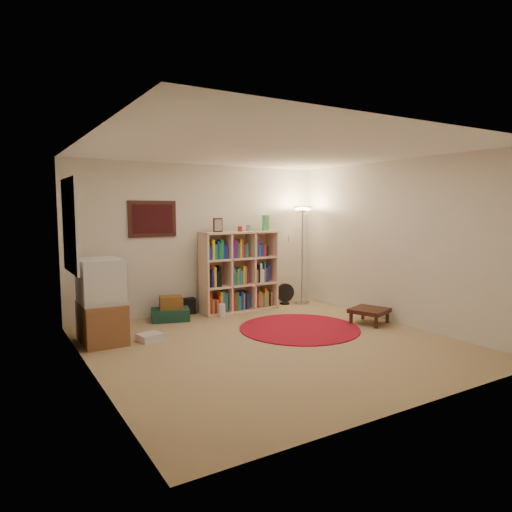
{
  "coord_description": "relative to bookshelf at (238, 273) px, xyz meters",
  "views": [
    {
      "loc": [
        -3.19,
        -4.87,
        1.77
      ],
      "look_at": [
        0.1,
        0.6,
        1.1
      ],
      "focal_mm": 32.0,
      "sensor_mm": 36.0,
      "label": 1
    }
  ],
  "objects": [
    {
      "name": "wicker_basket",
      "position": [
        -1.24,
        -0.06,
        -0.38
      ],
      "size": [
        0.4,
        0.33,
        0.2
      ],
      "rotation": [
        0.0,
        0.0,
        -0.24
      ],
      "color": "brown",
      "rests_on": "suitcase"
    },
    {
      "name": "duffel_bag",
      "position": [
        -0.9,
        0.32,
        -0.53
      ],
      "size": [
        0.41,
        0.36,
        0.27
      ],
      "rotation": [
        0.0,
        0.0,
        -0.11
      ],
      "color": "black",
      "rests_on": "ground"
    },
    {
      "name": "room",
      "position": [
        -0.6,
        -1.9,
        0.6
      ],
      "size": [
        4.54,
        4.54,
        2.54
      ],
      "color": "#A0845E",
      "rests_on": "ground"
    },
    {
      "name": "red_rug",
      "position": [
        0.2,
        -1.52,
        -0.66
      ],
      "size": [
        1.77,
        1.77,
        0.02
      ],
      "color": "maroon",
      "rests_on": "ground"
    },
    {
      "name": "paper_towel",
      "position": [
        -0.46,
        -0.29,
        -0.55
      ],
      "size": [
        0.13,
        0.13,
        0.22
      ],
      "rotation": [
        0.0,
        0.0,
        -0.27
      ],
      "color": "white",
      "rests_on": "ground"
    },
    {
      "name": "side_table",
      "position": [
        1.31,
        -1.82,
        -0.47
      ],
      "size": [
        0.65,
        0.65,
        0.23
      ],
      "rotation": [
        0.0,
        0.0,
        0.35
      ],
      "color": "black",
      "rests_on": "ground"
    },
    {
      "name": "floor_fan",
      "position": [
        1.0,
        0.02,
        -0.47
      ],
      "size": [
        0.34,
        0.2,
        0.39
      ],
      "rotation": [
        0.0,
        0.0,
        -0.14
      ],
      "color": "black",
      "rests_on": "ground"
    },
    {
      "name": "bookshelf",
      "position": [
        0.0,
        0.0,
        0.0
      ],
      "size": [
        1.38,
        0.4,
        1.65
      ],
      "rotation": [
        0.0,
        0.0,
        0.01
      ],
      "color": "beige",
      "rests_on": "ground"
    },
    {
      "name": "suitcase",
      "position": [
        -1.25,
        -0.06,
        -0.57
      ],
      "size": [
        0.67,
        0.53,
        0.19
      ],
      "rotation": [
        0.0,
        0.0,
        -0.29
      ],
      "color": "#14382C",
      "rests_on": "ground"
    },
    {
      "name": "dvd_box",
      "position": [
        -1.89,
        -0.98,
        -0.62
      ],
      "size": [
        0.34,
        0.31,
        0.1
      ],
      "rotation": [
        0.0,
        0.0,
        0.22
      ],
      "color": "silver",
      "rests_on": "ground"
    },
    {
      "name": "floor_lamp",
      "position": [
        1.32,
        -0.07,
        0.83
      ],
      "size": [
        0.38,
        0.38,
        1.81
      ],
      "rotation": [
        0.0,
        0.0,
        0.1
      ],
      "color": "silver",
      "rests_on": "ground"
    },
    {
      "name": "tv_stand",
      "position": [
        -2.44,
        -0.7,
        -0.13
      ],
      "size": [
        0.55,
        0.77,
        1.11
      ],
      "rotation": [
        0.0,
        0.0,
        0.01
      ],
      "color": "brown",
      "rests_on": "ground"
    }
  ]
}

